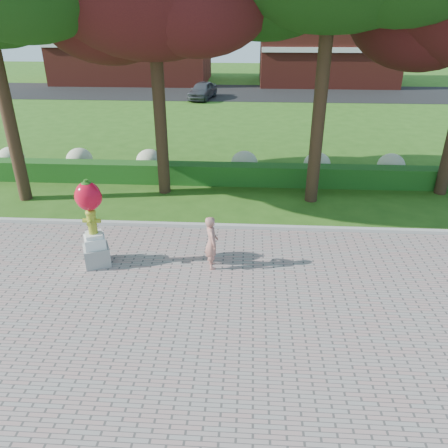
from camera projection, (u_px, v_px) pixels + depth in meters
name	position (u px, v px, depth m)	size (l,w,h in m)	color
ground	(199.00, 281.00, 11.30)	(100.00, 100.00, 0.00)	#2A5515
walkway	(174.00, 406.00, 7.71)	(40.00, 14.00, 0.04)	gray
curb	(210.00, 226.00, 13.94)	(40.00, 0.18, 0.15)	#ADADA5
lawn_hedge	(219.00, 174.00, 17.38)	(24.00, 0.70, 0.80)	#184E16
hydrangea_row	(234.00, 163.00, 18.17)	(20.10, 1.10, 0.99)	#A4A880
street	(237.00, 93.00, 36.33)	(50.00, 8.00, 0.02)	black
building_left	(132.00, 42.00, 40.68)	(14.00, 8.00, 7.00)	maroon
building_right	(327.00, 46.00, 39.84)	(12.00, 8.00, 6.40)	maroon
hydrant_sculpture	(92.00, 221.00, 11.41)	(0.87, 0.87, 2.45)	gray
woman	(212.00, 242.00, 11.51)	(0.54, 0.36, 1.49)	#AC6F62
parked_car	(202.00, 90.00, 33.49)	(1.51, 3.75, 1.28)	#404248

